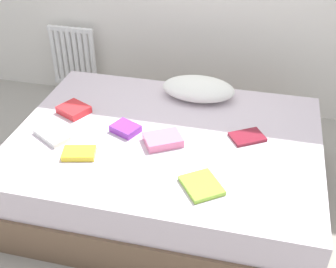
{
  "coord_description": "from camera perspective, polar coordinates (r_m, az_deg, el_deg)",
  "views": [
    {
      "loc": [
        0.55,
        -2.24,
        2.1
      ],
      "look_at": [
        0.0,
        0.05,
        0.48
      ],
      "focal_mm": 46.52,
      "sensor_mm": 36.0,
      "label": 1
    }
  ],
  "objects": [
    {
      "name": "pillow",
      "position": [
        3.19,
        4.01,
        5.94
      ],
      "size": [
        0.53,
        0.32,
        0.15
      ],
      "primitive_type": "ellipsoid",
      "color": "white",
      "rests_on": "bed"
    },
    {
      "name": "textbook_pink",
      "position": [
        2.72,
        -0.73,
        -0.75
      ],
      "size": [
        0.28,
        0.26,
        0.05
      ],
      "primitive_type": "cube",
      "rotation": [
        0.0,
        0.0,
        0.54
      ],
      "color": "pink",
      "rests_on": "bed"
    },
    {
      "name": "textbook_red",
      "position": [
        3.1,
        -12.24,
        3.14
      ],
      "size": [
        0.25,
        0.23,
        0.05
      ],
      "primitive_type": "cube",
      "rotation": [
        0.0,
        0.0,
        -0.46
      ],
      "color": "red",
      "rests_on": "bed"
    },
    {
      "name": "textbook_white",
      "position": [
        2.88,
        -15.0,
        -0.14
      ],
      "size": [
        0.28,
        0.24,
        0.03
      ],
      "primitive_type": "cube",
      "rotation": [
        0.0,
        0.0,
        -0.55
      ],
      "color": "white",
      "rests_on": "bed"
    },
    {
      "name": "bed",
      "position": [
        2.96,
        -0.23,
        -4.26
      ],
      "size": [
        2.0,
        1.5,
        0.5
      ],
      "color": "brown",
      "rests_on": "ground"
    },
    {
      "name": "textbook_purple",
      "position": [
        2.84,
        -5.59,
        0.71
      ],
      "size": [
        0.21,
        0.19,
        0.05
      ],
      "primitive_type": "cube",
      "rotation": [
        0.0,
        0.0,
        -0.42
      ],
      "color": "purple",
      "rests_on": "bed"
    },
    {
      "name": "radiator",
      "position": [
        4.21,
        -12.29,
        9.87
      ],
      "size": [
        0.43,
        0.04,
        0.57
      ],
      "color": "white",
      "rests_on": "ground"
    },
    {
      "name": "textbook_maroon",
      "position": [
        2.82,
        10.35,
        -0.38
      ],
      "size": [
        0.25,
        0.24,
        0.02
      ],
      "primitive_type": "cube",
      "rotation": [
        0.0,
        0.0,
        0.56
      ],
      "color": "maroon",
      "rests_on": "bed"
    },
    {
      "name": "textbook_yellow",
      "position": [
        2.68,
        -11.57,
        -2.48
      ],
      "size": [
        0.22,
        0.17,
        0.03
      ],
      "primitive_type": "cube",
      "rotation": [
        0.0,
        0.0,
        0.24
      ],
      "color": "yellow",
      "rests_on": "bed"
    },
    {
      "name": "ground_plane",
      "position": [
        3.12,
        -0.22,
        -7.8
      ],
      "size": [
        8.0,
        8.0,
        0.0
      ],
      "primitive_type": "plane",
      "color": "#9E998E"
    },
    {
      "name": "textbook_lime",
      "position": [
        2.41,
        4.42,
        -6.74
      ],
      "size": [
        0.28,
        0.29,
        0.03
      ],
      "primitive_type": "cube",
      "rotation": [
        0.0,
        0.0,
        -0.94
      ],
      "color": "#8CC638",
      "rests_on": "bed"
    }
  ]
}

